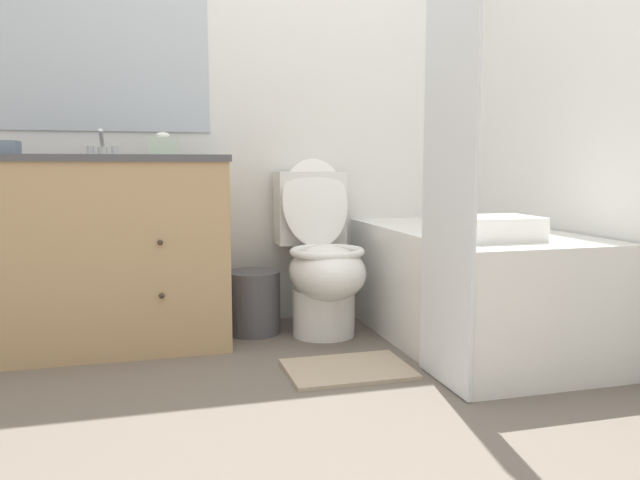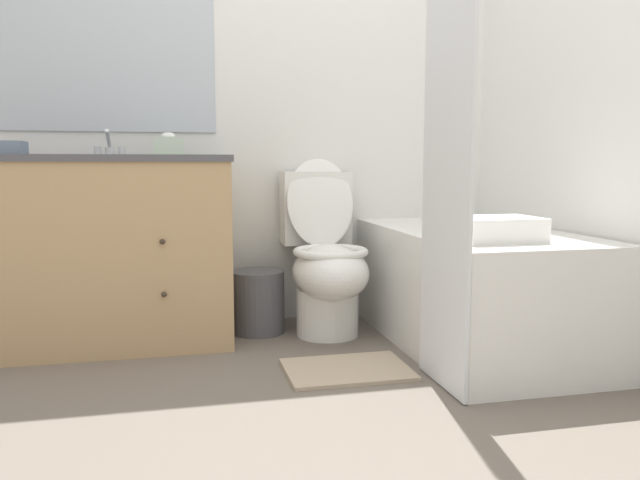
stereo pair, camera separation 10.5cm
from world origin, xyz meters
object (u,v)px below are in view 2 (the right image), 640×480
toilet (326,261)px  sink_faucet (109,148)px  bath_mat (347,369)px  bathtub (474,287)px  vanity_cabinet (110,249)px  tissue_box (169,146)px  wastebasket (258,302)px  bath_towel_folded (496,229)px

toilet → sink_faucet: bearing=167.2°
bath_mat → bathtub: bearing=20.0°
sink_faucet → bathtub: 1.85m
vanity_cabinet → tissue_box: 0.57m
vanity_cabinet → bath_mat: 1.24m
sink_faucet → toilet: 1.18m
bath_mat → wastebasket: bearing=112.0°
bathtub → tissue_box: 1.60m
bathtub → bath_towel_folded: (-0.12, -0.40, 0.31)m
vanity_cabinet → tissue_box: (0.28, 0.12, 0.48)m
sink_faucet → bathtub: bearing=-19.3°
bathtub → bath_mat: 0.77m
bath_towel_folded → toilet: bearing=124.6°
bath_towel_folded → bath_mat: 0.82m
toilet → bathtub: toilet is taller
sink_faucet → toilet: size_ratio=0.16×
toilet → bath_towel_folded: (0.51, -0.74, 0.22)m
wastebasket → bath_towel_folded: size_ratio=0.97×
bath_towel_folded → sink_faucet: bearing=147.6°
bath_towel_folded → tissue_box: bearing=143.7°
wastebasket → bath_towel_folded: (0.84, -0.83, 0.43)m
toilet → bath_towel_folded: bearing=-55.4°
vanity_cabinet → toilet: bearing=-3.3°
toilet → bath_towel_folded: 0.92m
bathtub → wastebasket: size_ratio=4.40×
tissue_box → wastebasket: bearing=-12.0°
sink_faucet → tissue_box: size_ratio=1.03×
bathtub → bath_mat: (-0.68, -0.25, -0.26)m
sink_faucet → bath_towel_folded: 1.84m
wastebasket → bath_mat: wastebasket is taller
wastebasket → toilet: bearing=-15.4°
vanity_cabinet → bath_towel_folded: vanity_cabinet is taller
vanity_cabinet → wastebasket: (0.69, 0.03, -0.29)m
toilet → bathtub: (0.63, -0.34, -0.09)m
vanity_cabinet → tissue_box: tissue_box is taller
bathtub → tissue_box: bearing=159.1°
bathtub → bath_towel_folded: size_ratio=4.26×
toilet → tissue_box: 0.94m
toilet → bath_towel_folded: toilet is taller
sink_faucet → wastebasket: (0.69, -0.14, -0.76)m
vanity_cabinet → bathtub: size_ratio=0.81×
tissue_box → sink_faucet: bearing=169.1°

